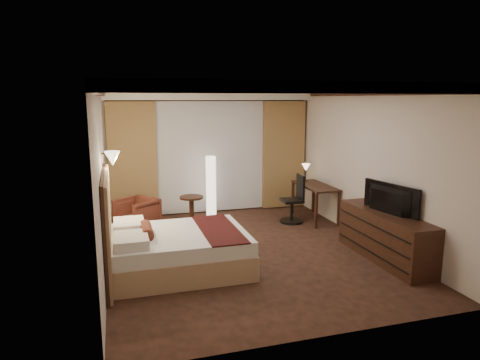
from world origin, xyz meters
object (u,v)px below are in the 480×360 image
object	(u,v)px
desk	(315,202)
office_chair	(292,199)
bed	(180,251)
armchair	(137,213)
television	(386,193)
side_table	(192,209)
dresser	(385,236)
floor_lamp	(211,187)

from	to	relation	value
desk	office_chair	size ratio (longest dim) A/B	1.25
bed	armchair	xyz separation A→B (m)	(-0.51, 2.21, 0.05)
office_chair	television	bearing A→B (deg)	-73.57
side_table	television	world-z (taller)	television
armchair	dresser	xyz separation A→B (m)	(3.70, -2.71, 0.04)
dresser	floor_lamp	bearing A→B (deg)	123.95
desk	side_table	bearing A→B (deg)	167.12
desk	dresser	distance (m)	2.39
floor_lamp	desk	distance (m)	2.22
dresser	side_table	bearing A→B (deg)	130.98
bed	television	world-z (taller)	television
armchair	office_chair	xyz separation A→B (m)	(3.10, -0.37, 0.15)
dresser	desk	bearing A→B (deg)	91.20
side_table	floor_lamp	world-z (taller)	floor_lamp
television	armchair	bearing A→B (deg)	42.45
dresser	television	world-z (taller)	television
bed	office_chair	world-z (taller)	office_chair
television	bed	bearing A→B (deg)	69.84
armchair	floor_lamp	bearing A→B (deg)	69.27
desk	television	world-z (taller)	television
bed	television	xyz separation A→B (m)	(3.16, -0.50, 0.79)
armchair	television	xyz separation A→B (m)	(3.67, -2.71, 0.74)
side_table	desk	distance (m)	2.59
television	desk	bearing A→B (deg)	-10.62
bed	side_table	distance (m)	2.54
bed	dresser	world-z (taller)	dresser
side_table	office_chair	distance (m)	2.09
bed	side_table	bearing A→B (deg)	75.94
floor_lamp	desk	xyz separation A→B (m)	(2.07, -0.76, -0.30)
armchair	television	bearing A→B (deg)	17.38
armchair	office_chair	size ratio (longest dim) A/B	0.69
side_table	floor_lamp	bearing A→B (deg)	21.45
floor_lamp	bed	bearing A→B (deg)	-112.13
side_table	office_chair	world-z (taller)	office_chair
armchair	desk	distance (m)	3.66
side_table	desk	world-z (taller)	desk
desk	dresser	xyz separation A→B (m)	(0.05, -2.39, 0.01)
bed	dresser	bearing A→B (deg)	-8.97
side_table	armchair	bearing A→B (deg)	-167.12
floor_lamp	television	bearing A→B (deg)	-56.43
dresser	bed	bearing A→B (deg)	171.03
office_chair	dresser	xyz separation A→B (m)	(0.60, -2.34, -0.12)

